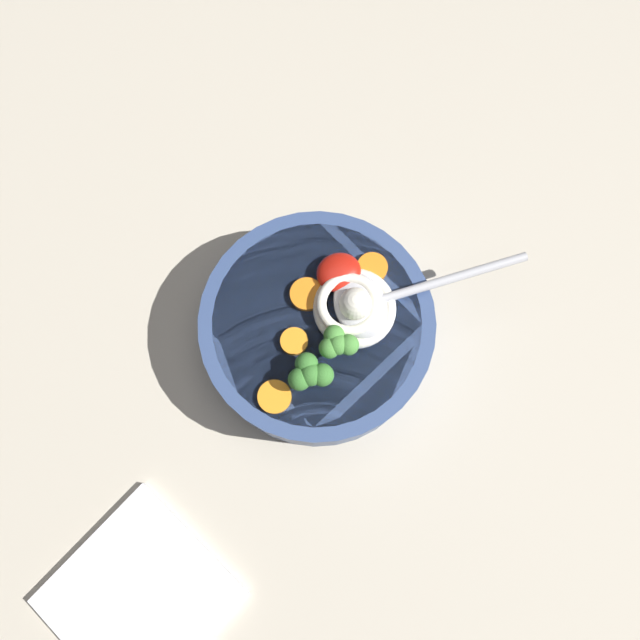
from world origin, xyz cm
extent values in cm
cube|color=#BCB29E|center=(0.00, 0.00, 1.29)|extent=(108.05, 108.05, 2.58)
cylinder|color=#334775|center=(-0.28, -2.05, 5.67)|extent=(20.36, 20.36, 6.18)
cylinder|color=#B27A33|center=(-0.28, -2.05, 5.92)|extent=(17.92, 17.92, 5.69)
torus|color=silver|center=(-3.34, -1.87, 9.25)|extent=(7.09, 7.09, 0.98)
torus|color=silver|center=(-2.89, -2.17, 10.03)|extent=(7.59, 7.59, 0.88)
sphere|color=silver|center=(-3.34, -1.87, 10.52)|extent=(2.75, 2.75, 2.75)
ellipsoid|color=#B7B7BC|center=(-3.83, -1.82, 9.56)|extent=(4.78, 6.27, 1.60)
cylinder|color=#B7B7BC|center=(-11.32, -1.33, 9.56)|extent=(15.02, 1.77, 0.80)
ellipsoid|color=#B2190F|center=(-3.19, -5.20, 9.64)|extent=(3.87, 3.49, 1.74)
cylinder|color=#7A9E60|center=(2.21, 2.39, 9.28)|extent=(0.97, 0.97, 1.04)
sphere|color=#38752D|center=(2.21, 2.39, 10.75)|extent=(1.90, 1.90, 1.90)
sphere|color=#38752D|center=(3.16, 2.39, 10.58)|extent=(1.90, 1.90, 1.90)
sphere|color=#38752D|center=(1.34, 2.73, 10.67)|extent=(1.90, 1.90, 1.90)
sphere|color=#38752D|center=(2.21, 1.44, 10.61)|extent=(1.90, 1.90, 1.90)
cylinder|color=#7A9E60|center=(-0.74, 0.84, 9.24)|extent=(0.90, 0.90, 0.96)
sphere|color=#478938|center=(-0.74, 0.84, 10.60)|extent=(1.76, 1.76, 1.76)
sphere|color=#478938|center=(0.14, 0.84, 10.44)|extent=(1.76, 1.76, 1.76)
sphere|color=#478938|center=(-1.54, 1.16, 10.52)|extent=(1.76, 1.76, 1.76)
sphere|color=#478938|center=(-0.74, -0.04, 10.48)|extent=(1.76, 1.76, 1.76)
cylinder|color=orange|center=(0.36, -4.51, 9.06)|extent=(2.89, 2.89, 0.60)
cylinder|color=orange|center=(-6.14, -4.74, 9.09)|extent=(2.66, 2.66, 0.64)
cylinder|color=orange|center=(2.44, -1.01, 9.08)|extent=(2.32, 2.32, 0.63)
cylinder|color=orange|center=(5.55, 2.76, 9.00)|extent=(2.79, 2.79, 0.46)
cube|color=white|center=(22.16, 13.78, 2.98)|extent=(17.63, 17.65, 0.80)
camera|label=1|loc=(4.37, 10.18, 58.76)|focal=34.11mm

